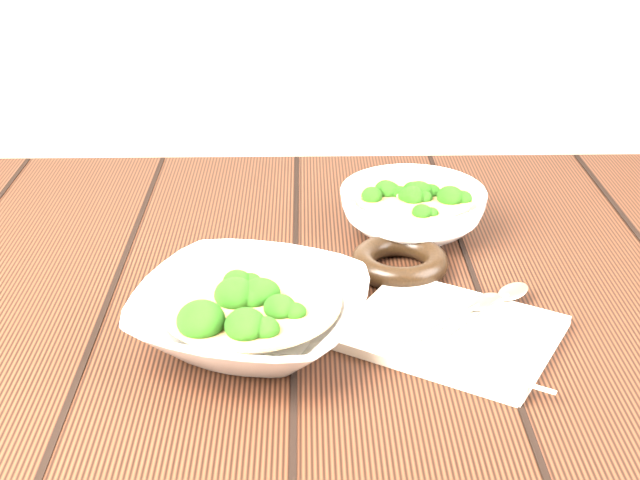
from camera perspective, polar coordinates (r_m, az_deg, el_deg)
The scene contains 7 objects.
table at distance 1.04m, azimuth -0.40°, elevation -8.77°, with size 1.20×0.80×0.75m.
soup_bowl_front at distance 0.87m, azimuth -4.46°, elevation -4.72°, with size 0.28×0.28×0.06m.
soup_bowl_back at distance 1.09m, azimuth 5.94°, elevation 1.97°, with size 0.22×0.22×0.06m.
trivet at distance 1.01m, azimuth 5.11°, elevation -1.38°, with size 0.11×0.11×0.03m, color black.
napkin at distance 0.90m, azimuth 8.40°, elevation -5.85°, with size 0.20×0.16×0.01m, color #BEB39E.
spoon_left at distance 0.92m, azimuth 9.28°, elevation -4.59°, with size 0.13×0.12×0.01m.
spoon_right at distance 0.94m, azimuth 11.29°, elevation -3.96°, with size 0.12×0.13×0.01m.
Camera 1 is at (-0.01, -0.85, 1.23)m, focal length 50.00 mm.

